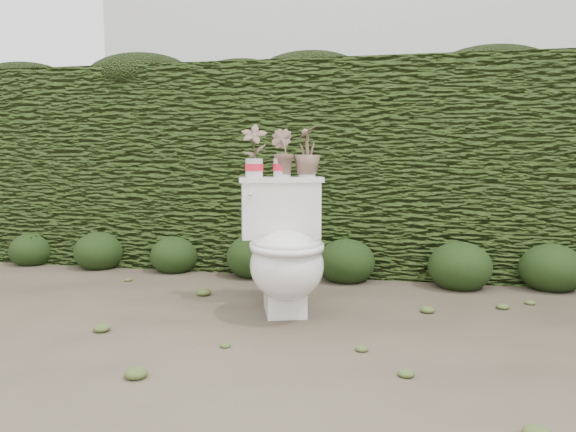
% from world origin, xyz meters
% --- Properties ---
extents(ground, '(60.00, 60.00, 0.00)m').
position_xyz_m(ground, '(0.00, 0.00, 0.00)').
color(ground, brown).
rests_on(ground, ground).
extents(hedge, '(8.00, 1.00, 1.60)m').
position_xyz_m(hedge, '(0.00, 1.60, 0.80)').
color(hedge, '#3B531B').
rests_on(hedge, ground).
extents(house_wall, '(8.00, 3.50, 4.00)m').
position_xyz_m(house_wall, '(0.60, 6.00, 2.00)').
color(house_wall, silver).
rests_on(house_wall, ground).
extents(toilet, '(0.65, 0.79, 0.78)m').
position_xyz_m(toilet, '(0.06, 0.11, 0.36)').
color(toilet, white).
rests_on(toilet, ground).
extents(potted_plant_left, '(0.17, 0.13, 0.30)m').
position_xyz_m(potted_plant_left, '(-0.17, 0.29, 0.93)').
color(potted_plant_left, '#206927').
rests_on(potted_plant_left, toilet).
extents(potted_plant_center, '(0.19, 0.18, 0.27)m').
position_xyz_m(potted_plant_center, '(-0.01, 0.34, 0.91)').
color(potted_plant_center, '#206927').
rests_on(potted_plant_center, toilet).
extents(potted_plant_right, '(0.19, 0.19, 0.29)m').
position_xyz_m(potted_plant_right, '(0.13, 0.39, 0.92)').
color(potted_plant_right, '#206927').
rests_on(potted_plant_right, toilet).
extents(liriope_clump_0, '(0.36, 0.36, 0.29)m').
position_xyz_m(liriope_clump_0, '(-2.32, 1.11, 0.14)').
color(liriope_clump_0, '#223713').
rests_on(liriope_clump_0, ground).
extents(liriope_clump_1, '(0.40, 0.40, 0.32)m').
position_xyz_m(liriope_clump_1, '(-1.69, 1.09, 0.16)').
color(liriope_clump_1, '#223713').
rests_on(liriope_clump_1, ground).
extents(liriope_clump_2, '(0.38, 0.38, 0.30)m').
position_xyz_m(liriope_clump_2, '(-1.04, 1.09, 0.15)').
color(liriope_clump_2, '#223713').
rests_on(liriope_clump_2, ground).
extents(liriope_clump_3, '(0.43, 0.43, 0.35)m').
position_xyz_m(liriope_clump_3, '(-0.38, 1.06, 0.17)').
color(liriope_clump_3, '#223713').
rests_on(liriope_clump_3, ground).
extents(liriope_clump_4, '(0.42, 0.42, 0.33)m').
position_xyz_m(liriope_clump_4, '(0.31, 1.04, 0.17)').
color(liriope_clump_4, '#223713').
rests_on(liriope_clump_4, ground).
extents(liriope_clump_5, '(0.43, 0.43, 0.35)m').
position_xyz_m(liriope_clump_5, '(1.09, 0.99, 0.17)').
color(liriope_clump_5, '#223713').
rests_on(liriope_clump_5, ground).
extents(liriope_clump_6, '(0.42, 0.42, 0.34)m').
position_xyz_m(liriope_clump_6, '(1.70, 1.09, 0.17)').
color(liriope_clump_6, '#223713').
rests_on(liriope_clump_6, ground).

